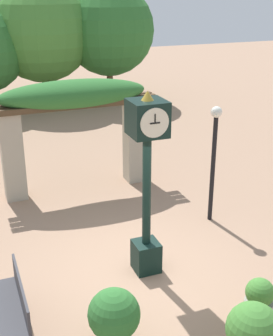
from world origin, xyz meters
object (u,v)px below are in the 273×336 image
Objects in this scene: potted_plant_near_left at (114,315)px; potted_plant_near_right at (259,299)px; lamp_post at (214,149)px; potted_plant_far_left at (253,332)px; pedestal_clock at (147,172)px; park_bench at (14,307)px.

potted_plant_near_left is 2.38m from potted_plant_near_right.
lamp_post reaches higher than potted_plant_near_right.
potted_plant_far_left is at bearing -130.55° from potted_plant_near_right.
pedestal_clock is at bearing 121.22° from potted_plant_near_right.
park_bench is (-2.53, -0.79, -1.57)m from pedestal_clock.
potted_plant_near_left is at bearing -125.72° from pedestal_clock.
park_bench is at bearing -155.31° from lamp_post.
potted_plant_near_left is 0.59× the size of park_bench.
pedestal_clock is 2.79m from potted_plant_near_right.
lamp_post reaches higher than potted_plant_near_left.
potted_plant_far_left is at bearing -79.62° from pedestal_clock.
potted_plant_near_left is at bearing 147.85° from potted_plant_far_left.
pedestal_clock reaches higher than potted_plant_near_left.
lamp_post is at bearing 32.26° from pedestal_clock.
potted_plant_near_left is 1.99m from potted_plant_far_left.
lamp_post is at bearing 68.00° from potted_plant_far_left.
park_bench is 0.60× the size of lamp_post.
potted_plant_far_left is (-0.67, -0.79, 0.19)m from potted_plant_near_right.
potted_plant_far_left is at bearing 57.58° from park_bench.
pedestal_clock reaches higher than park_bench.
pedestal_clock is at bearing -147.74° from lamp_post.
potted_plant_near_right is 3.68m from lamp_post.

